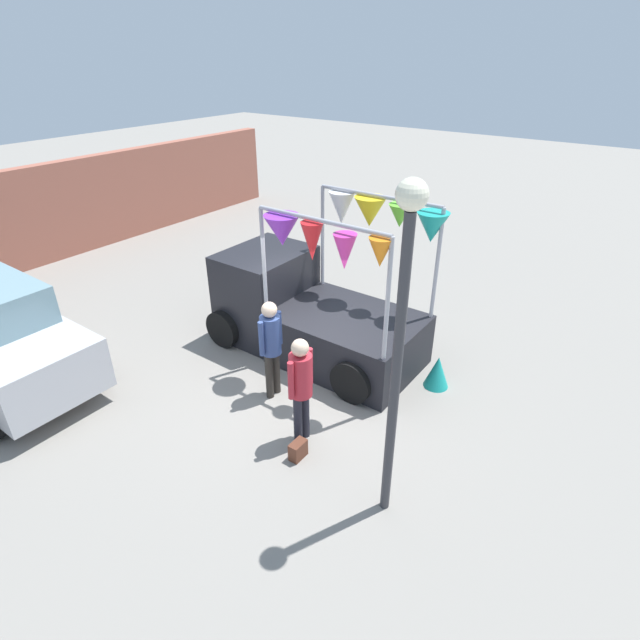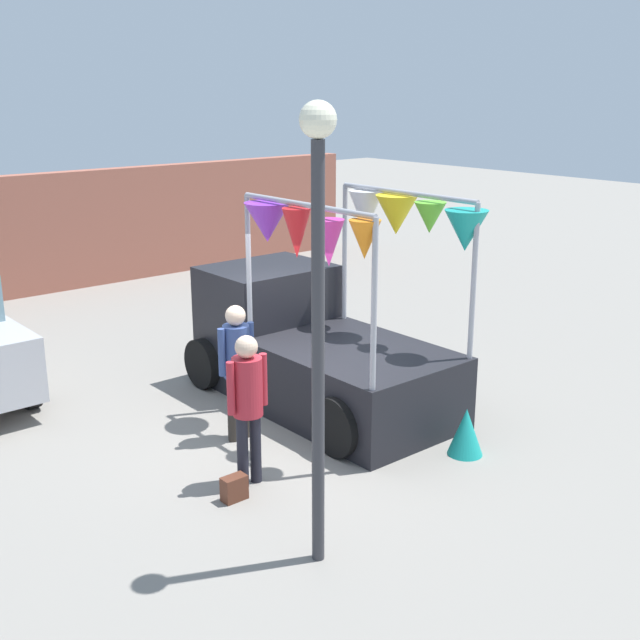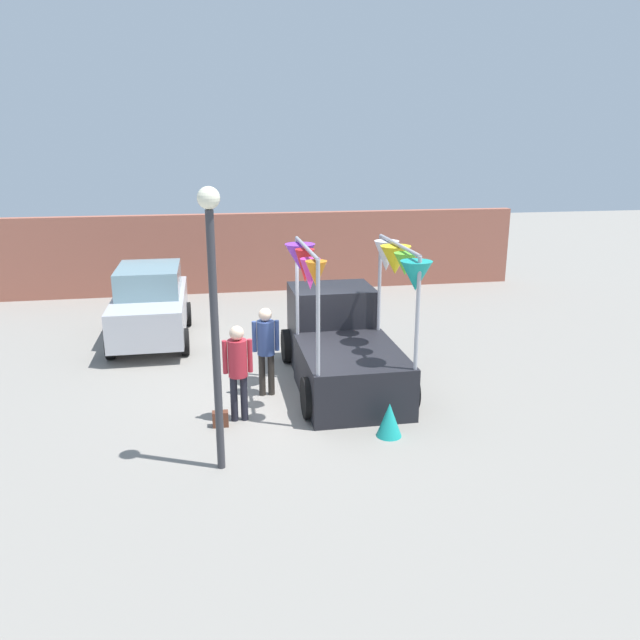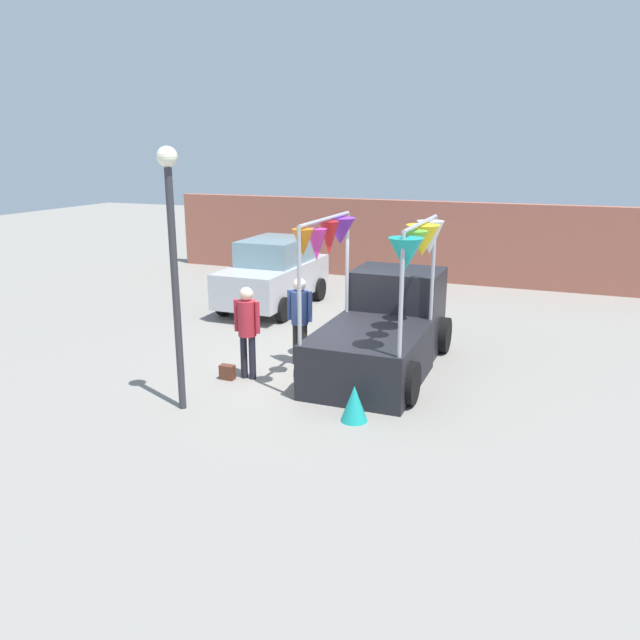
# 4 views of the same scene
# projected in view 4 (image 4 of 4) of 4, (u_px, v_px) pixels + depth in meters

# --- Properties ---
(ground_plane) EXTENTS (60.00, 60.00, 0.00)m
(ground_plane) POSITION_uv_depth(u_px,v_px,m) (319.00, 370.00, 12.35)
(ground_plane) COLOR gray
(vendor_truck) EXTENTS (2.48, 4.08, 3.05)m
(vendor_truck) POSITION_uv_depth(u_px,v_px,m) (385.00, 322.00, 12.33)
(vendor_truck) COLOR black
(vendor_truck) RESTS_ON ground
(parked_car) EXTENTS (1.88, 4.00, 1.88)m
(parked_car) POSITION_uv_depth(u_px,v_px,m) (274.00, 273.00, 16.97)
(parked_car) COLOR #B7B7BC
(parked_car) RESTS_ON ground
(person_customer) EXTENTS (0.53, 0.34, 1.78)m
(person_customer) POSITION_uv_depth(u_px,v_px,m) (247.00, 324.00, 11.64)
(person_customer) COLOR black
(person_customer) RESTS_ON ground
(person_vendor) EXTENTS (0.53, 0.34, 1.79)m
(person_vendor) POSITION_uv_depth(u_px,v_px,m) (300.00, 312.00, 12.40)
(person_vendor) COLOR #2D2823
(person_vendor) RESTS_ON ground
(handbag) EXTENTS (0.28, 0.16, 0.28)m
(handbag) POSITION_uv_depth(u_px,v_px,m) (227.00, 372.00, 11.83)
(handbag) COLOR #592D1E
(handbag) RESTS_ON ground
(street_lamp) EXTENTS (0.32, 0.32, 4.29)m
(street_lamp) POSITION_uv_depth(u_px,v_px,m) (173.00, 246.00, 9.82)
(street_lamp) COLOR #333338
(street_lamp) RESTS_ON ground
(brick_boundary_wall) EXTENTS (18.00, 0.36, 2.60)m
(brick_boundary_wall) POSITION_uv_depth(u_px,v_px,m) (424.00, 241.00, 20.34)
(brick_boundary_wall) COLOR #9E5947
(brick_boundary_wall) RESTS_ON ground
(folded_kite_bundle_teal) EXTENTS (0.61, 0.61, 0.60)m
(folded_kite_bundle_teal) POSITION_uv_depth(u_px,v_px,m) (354.00, 403.00, 9.99)
(folded_kite_bundle_teal) COLOR teal
(folded_kite_bundle_teal) RESTS_ON ground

